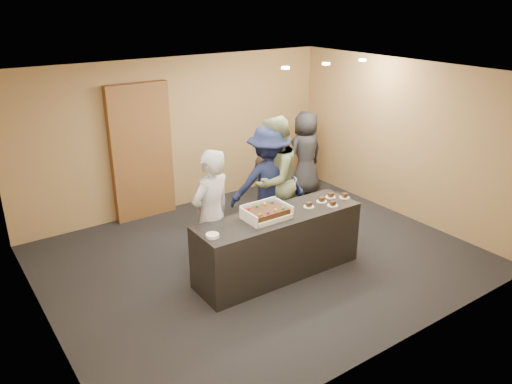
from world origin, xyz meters
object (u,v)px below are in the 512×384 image
Objects in this scene: person_brown_extra at (271,172)px; person_dark_suit at (305,153)px; serving_counter at (278,244)px; person_navy_man at (269,184)px; person_server_grey at (211,216)px; cake_box at (266,215)px; storage_cabinet at (142,152)px; plate_stack at (212,236)px; sheet_cake at (267,211)px; person_sage_man at (273,180)px.

person_dark_suit reaches higher than person_brown_extra.
serving_counter is 2.01m from person_brown_extra.
person_navy_man is 1.15× the size of person_brown_extra.
person_server_grey is 1.14× the size of person_brown_extra.
cake_box is 3.28m from person_dark_suit.
serving_counter is 1.48× the size of person_brown_extra.
cake_box is (0.52, -2.88, -0.23)m from storage_cabinet.
person_brown_extra is at bearing 21.02° from person_dark_suit.
person_dark_suit is at bearing 33.47° from plate_stack.
plate_stack is at bearing 30.16° from person_brown_extra.
serving_counter is at bearing -6.36° from cake_box.
person_server_grey is 1.13× the size of person_dark_suit.
storage_cabinet is at bearing -15.89° from person_dark_suit.
person_dark_suit reaches higher than plate_stack.
person_server_grey reaches higher than serving_counter.
storage_cabinet is 2.94m from cake_box.
person_dark_suit is at bearing -167.33° from person_server_grey.
cake_box reaches higher than sheet_cake.
person_navy_man reaches higher than serving_counter.
person_server_grey is (0.29, 0.52, -0.00)m from plate_stack.
person_server_grey is 0.93× the size of person_sage_man.
serving_counter is 4.68× the size of sheet_cake.
serving_counter is 1.47× the size of person_dark_suit.
person_server_grey is at bearing -9.39° from person_sage_man.
sheet_cake is 3.30m from person_dark_suit.
person_sage_man is 2.09m from person_dark_suit.
person_server_grey is at bearing 41.73° from person_navy_man.
sheet_cake is at bearing 38.99° from person_dark_suit.
person_sage_man is 0.10m from person_navy_man.
person_server_grey is 1.47m from person_sage_man.
person_brown_extra is (1.29, 1.65, -0.19)m from sheet_cake.
person_dark_suit is (3.07, 1.70, -0.11)m from person_server_grey.
sheet_cake reaches higher than serving_counter.
person_navy_man reaches higher than sheet_cake.
serving_counter is 1.18m from plate_stack.
person_server_grey is (-0.06, -2.46, -0.25)m from storage_cabinet.
serving_counter is 3.98× the size of cake_box.
serving_counter is at bearing 41.37° from person_dark_suit.
sheet_cake is (0.52, -2.91, -0.17)m from storage_cabinet.
person_brown_extra is at bearing 38.43° from plate_stack.
storage_cabinet reaches higher than person_navy_man.
storage_cabinet is (-0.72, 2.91, 0.72)m from serving_counter.
sheet_cake is 0.88m from plate_stack.
cake_box is 3.63× the size of plate_stack.
person_sage_man reaches higher than cake_box.
cake_box is 0.37× the size of person_brown_extra.
serving_counter is 3.16m from person_dark_suit.
person_brown_extra reaches higher than sheet_cake.
storage_cabinet reaches higher than sheet_cake.
person_server_grey is (-0.59, 0.43, -0.02)m from cake_box.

